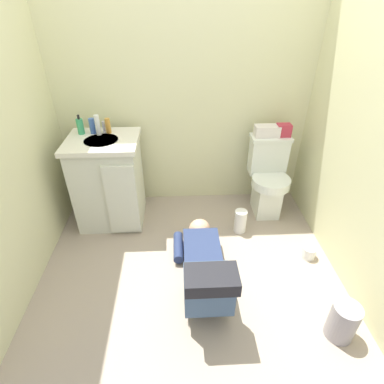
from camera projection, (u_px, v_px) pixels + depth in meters
name	position (u px, v px, depth m)	size (l,w,h in m)	color
ground_plane	(189.00, 264.00, 2.48)	(2.79, 2.93, 0.04)	tan
wall_back	(183.00, 79.00, 2.64)	(2.45, 0.08, 2.40)	beige
wall_right	(382.00, 117.00, 1.85)	(0.08, 1.93, 2.40)	beige
toilet	(268.00, 178.00, 2.87)	(0.36, 0.46, 0.75)	silver
vanity_cabinet	(109.00, 181.00, 2.72)	(0.60, 0.53, 0.82)	beige
faucet	(104.00, 127.00, 2.60)	(0.02, 0.02, 0.10)	silver
person_plumber	(204.00, 267.00, 2.19)	(0.39, 1.06, 0.52)	navy
tissue_box	(267.00, 131.00, 2.70)	(0.22, 0.11, 0.10)	silver
toiletry_bag	(284.00, 130.00, 2.71)	(0.12, 0.09, 0.11)	#B22D3F
soap_dispenser	(80.00, 126.00, 2.56)	(0.06, 0.06, 0.17)	#39A265
bottle_blue	(93.00, 126.00, 2.58)	(0.05, 0.05, 0.13)	#3F65B5
bottle_white	(98.00, 125.00, 2.54)	(0.04, 0.04, 0.17)	white
bottle_amber	(108.00, 126.00, 2.58)	(0.04, 0.04, 0.13)	#C68934
trash_can	(343.00, 321.00, 1.88)	(0.17, 0.17, 0.27)	gray
paper_towel_roll	(240.00, 221.00, 2.73)	(0.11, 0.11, 0.22)	white
toilet_paper_roll	(309.00, 252.00, 2.49)	(0.11, 0.11, 0.10)	white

